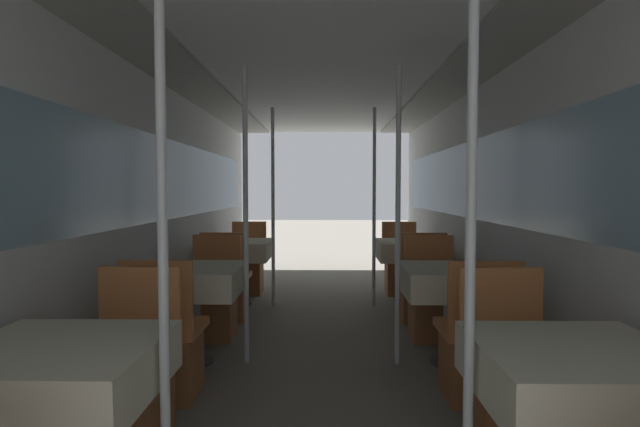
# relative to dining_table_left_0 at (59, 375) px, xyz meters

# --- Properties ---
(wall_left) EXTENTS (0.05, 8.65, 2.17)m
(wall_left) POSITION_rel_dining_table_left_0_xyz_m (-0.43, 1.95, 0.53)
(wall_left) COLOR silver
(wall_left) RESTS_ON ground_plane
(wall_right) EXTENTS (0.05, 8.65, 2.17)m
(wall_right) POSITION_rel_dining_table_left_0_xyz_m (2.31, 1.95, 0.53)
(wall_right) COLOR silver
(wall_right) RESTS_ON ground_plane
(ceiling_panel) EXTENTS (2.74, 8.65, 0.07)m
(ceiling_panel) POSITION_rel_dining_table_left_0_xyz_m (0.94, 1.95, 1.61)
(ceiling_panel) COLOR silver
(ceiling_panel) RESTS_ON wall_left
(dining_table_left_0) EXTENTS (0.70, 0.70, 0.71)m
(dining_table_left_0) POSITION_rel_dining_table_left_0_xyz_m (0.00, 0.00, 0.00)
(dining_table_left_0) COLOR #4C4C51
(dining_table_left_0) RESTS_ON ground_plane
(chair_left_far_0) EXTENTS (0.43, 0.43, 0.87)m
(chair_left_far_0) POSITION_rel_dining_table_left_0_xyz_m (-0.00, 0.63, -0.32)
(chair_left_far_0) COLOR #9C5B31
(chair_left_far_0) RESTS_ON ground_plane
(support_pole_left_0) EXTENTS (0.04, 0.04, 2.17)m
(support_pole_left_0) POSITION_rel_dining_table_left_0_xyz_m (0.39, 0.00, 0.48)
(support_pole_left_0) COLOR silver
(support_pole_left_0) RESTS_ON ground_plane
(dining_table_left_1) EXTENTS (0.70, 0.70, 0.71)m
(dining_table_left_1) POSITION_rel_dining_table_left_0_xyz_m (0.00, 1.83, 0.00)
(dining_table_left_1) COLOR #4C4C51
(dining_table_left_1) RESTS_ON ground_plane
(chair_left_near_1) EXTENTS (0.43, 0.43, 0.87)m
(chair_left_near_1) POSITION_rel_dining_table_left_0_xyz_m (-0.00, 1.21, -0.32)
(chair_left_near_1) COLOR #9C5B31
(chair_left_near_1) RESTS_ON ground_plane
(chair_left_far_1) EXTENTS (0.43, 0.43, 0.87)m
(chair_left_far_1) POSITION_rel_dining_table_left_0_xyz_m (-0.00, 2.46, -0.32)
(chair_left_far_1) COLOR #9C5B31
(chair_left_far_1) RESTS_ON ground_plane
(support_pole_left_1) EXTENTS (0.04, 0.04, 2.17)m
(support_pole_left_1) POSITION_rel_dining_table_left_0_xyz_m (0.39, 1.83, 0.48)
(support_pole_left_1) COLOR silver
(support_pole_left_1) RESTS_ON ground_plane
(dining_table_left_2) EXTENTS (0.70, 0.70, 0.71)m
(dining_table_left_2) POSITION_rel_dining_table_left_0_xyz_m (0.00, 3.66, 0.00)
(dining_table_left_2) COLOR #4C4C51
(dining_table_left_2) RESTS_ON ground_plane
(chair_left_near_2) EXTENTS (0.43, 0.43, 0.87)m
(chair_left_near_2) POSITION_rel_dining_table_left_0_xyz_m (-0.00, 3.04, -0.32)
(chair_left_near_2) COLOR #9C5B31
(chair_left_near_2) RESTS_ON ground_plane
(chair_left_far_2) EXTENTS (0.43, 0.43, 0.87)m
(chair_left_far_2) POSITION_rel_dining_table_left_0_xyz_m (-0.00, 4.29, -0.32)
(chair_left_far_2) COLOR #9C5B31
(chair_left_far_2) RESTS_ON ground_plane
(support_pole_left_2) EXTENTS (0.04, 0.04, 2.17)m
(support_pole_left_2) POSITION_rel_dining_table_left_0_xyz_m (0.39, 3.66, 0.48)
(support_pole_left_2) COLOR silver
(support_pole_left_2) RESTS_ON ground_plane
(dining_table_right_0) EXTENTS (0.70, 0.70, 0.71)m
(dining_table_right_0) POSITION_rel_dining_table_left_0_xyz_m (1.88, 0.00, 0.00)
(dining_table_right_0) COLOR #4C4C51
(dining_table_right_0) RESTS_ON ground_plane
(chair_right_far_0) EXTENTS (0.43, 0.43, 0.87)m
(chair_right_far_0) POSITION_rel_dining_table_left_0_xyz_m (1.88, 0.63, -0.32)
(chair_right_far_0) COLOR #9C5B31
(chair_right_far_0) RESTS_ON ground_plane
(support_pole_right_0) EXTENTS (0.04, 0.04, 2.17)m
(support_pole_right_0) POSITION_rel_dining_table_left_0_xyz_m (1.50, 0.00, 0.48)
(support_pole_right_0) COLOR silver
(support_pole_right_0) RESTS_ON ground_plane
(dining_table_right_1) EXTENTS (0.70, 0.70, 0.71)m
(dining_table_right_1) POSITION_rel_dining_table_left_0_xyz_m (1.88, 1.83, 0.00)
(dining_table_right_1) COLOR #4C4C51
(dining_table_right_1) RESTS_ON ground_plane
(chair_right_near_1) EXTENTS (0.43, 0.43, 0.87)m
(chair_right_near_1) POSITION_rel_dining_table_left_0_xyz_m (1.88, 1.21, -0.32)
(chair_right_near_1) COLOR #9C5B31
(chair_right_near_1) RESTS_ON ground_plane
(chair_right_far_1) EXTENTS (0.43, 0.43, 0.87)m
(chair_right_far_1) POSITION_rel_dining_table_left_0_xyz_m (1.88, 2.46, -0.32)
(chair_right_far_1) COLOR #9C5B31
(chair_right_far_1) RESTS_ON ground_plane
(support_pole_right_1) EXTENTS (0.04, 0.04, 2.17)m
(support_pole_right_1) POSITION_rel_dining_table_left_0_xyz_m (1.50, 1.83, 0.48)
(support_pole_right_1) COLOR silver
(support_pole_right_1) RESTS_ON ground_plane
(dining_table_right_2) EXTENTS (0.70, 0.70, 0.71)m
(dining_table_right_2) POSITION_rel_dining_table_left_0_xyz_m (1.88, 3.66, 0.00)
(dining_table_right_2) COLOR #4C4C51
(dining_table_right_2) RESTS_ON ground_plane
(chair_right_near_2) EXTENTS (0.43, 0.43, 0.87)m
(chair_right_near_2) POSITION_rel_dining_table_left_0_xyz_m (1.88, 3.04, -0.32)
(chair_right_near_2) COLOR #9C5B31
(chair_right_near_2) RESTS_ON ground_plane
(chair_right_far_2) EXTENTS (0.43, 0.43, 0.87)m
(chair_right_far_2) POSITION_rel_dining_table_left_0_xyz_m (1.88, 4.29, -0.32)
(chair_right_far_2) COLOR #9C5B31
(chair_right_far_2) RESTS_ON ground_plane
(support_pole_right_2) EXTENTS (0.04, 0.04, 2.17)m
(support_pole_right_2) POSITION_rel_dining_table_left_0_xyz_m (1.50, 3.66, 0.48)
(support_pole_right_2) COLOR silver
(support_pole_right_2) RESTS_ON ground_plane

